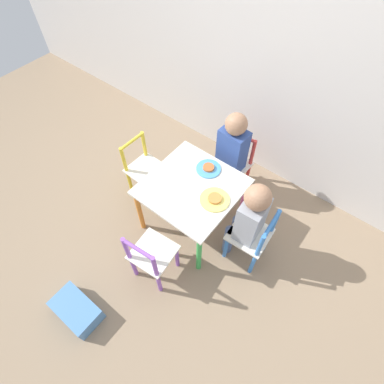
{
  "coord_description": "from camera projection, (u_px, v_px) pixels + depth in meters",
  "views": [
    {
      "loc": [
        0.75,
        -0.95,
        2.07
      ],
      "look_at": [
        0.0,
        0.0,
        0.4
      ],
      "focal_mm": 28.0,
      "sensor_mm": 36.0,
      "label": 1
    }
  ],
  "objects": [
    {
      "name": "ground_plane",
      "position": [
        192.0,
        221.0,
        2.39
      ],
      "size": [
        6.0,
        6.0,
        0.0
      ],
      "primitive_type": "plane",
      "color": "#8C755B"
    },
    {
      "name": "house_wall",
      "position": [
        285.0,
        5.0,
        1.74
      ],
      "size": [
        6.0,
        0.06,
        2.6
      ],
      "color": "silver",
      "rests_on": "ground_plane"
    },
    {
      "name": "kids_table",
      "position": [
        192.0,
        192.0,
        2.06
      ],
      "size": [
        0.61,
        0.61,
        0.47
      ],
      "color": "silver",
      "rests_on": "ground_plane"
    },
    {
      "name": "chair_blue",
      "position": [
        252.0,
        237.0,
        2.01
      ],
      "size": [
        0.28,
        0.28,
        0.53
      ],
      "rotation": [
        0.0,
        0.0,
        -1.51
      ],
      "color": "silver",
      "rests_on": "ground_plane"
    },
    {
      "name": "chair_red",
      "position": [
        233.0,
        165.0,
        2.39
      ],
      "size": [
        0.28,
        0.28,
        0.53
      ],
      "rotation": [
        0.0,
        0.0,
        -0.06
      ],
      "color": "silver",
      "rests_on": "ground_plane"
    },
    {
      "name": "chair_yellow",
      "position": [
        144.0,
        170.0,
        2.36
      ],
      "size": [
        0.27,
        0.27,
        0.53
      ],
      "rotation": [
        0.0,
        0.0,
        1.54
      ],
      "color": "silver",
      "rests_on": "ground_plane"
    },
    {
      "name": "chair_purple",
      "position": [
        151.0,
        256.0,
        1.93
      ],
      "size": [
        0.29,
        0.29,
        0.53
      ],
      "rotation": [
        0.0,
        0.0,
        -3.04
      ],
      "color": "silver",
      "rests_on": "ground_plane"
    },
    {
      "name": "child_right",
      "position": [
        249.0,
        217.0,
        1.87
      ],
      "size": [
        0.22,
        0.21,
        0.78
      ],
      "rotation": [
        0.0,
        0.0,
        -1.51
      ],
      "color": "#4C608E",
      "rests_on": "ground_plane"
    },
    {
      "name": "child_back",
      "position": [
        231.0,
        151.0,
        2.2
      ],
      "size": [
        0.21,
        0.22,
        0.79
      ],
      "rotation": [
        0.0,
        0.0,
        -0.06
      ],
      "color": "#38383D",
      "rests_on": "ground_plane"
    },
    {
      "name": "plate_right",
      "position": [
        215.0,
        199.0,
        1.93
      ],
      "size": [
        0.2,
        0.2,
        0.03
      ],
      "color": "#EADB66",
      "rests_on": "kids_table"
    },
    {
      "name": "plate_back",
      "position": [
        208.0,
        168.0,
        2.09
      ],
      "size": [
        0.17,
        0.17,
        0.03
      ],
      "color": "#4C9EE0",
      "rests_on": "kids_table"
    },
    {
      "name": "storage_bin",
      "position": [
        77.0,
        310.0,
        1.93
      ],
      "size": [
        0.32,
        0.19,
        0.12
      ],
      "color": "#4C7FB7",
      "rests_on": "ground_plane"
    }
  ]
}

